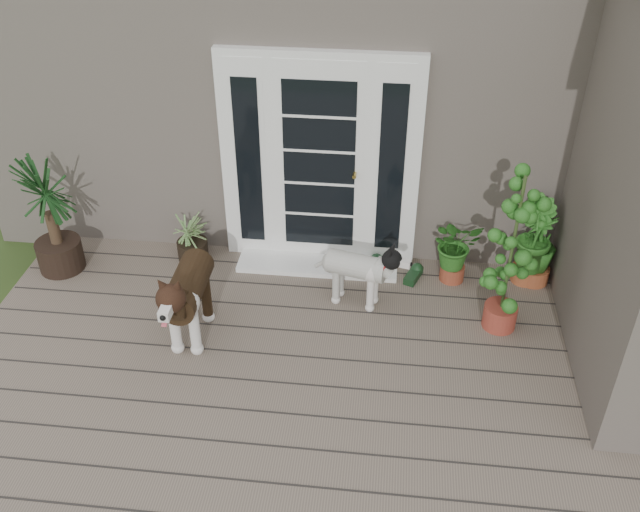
# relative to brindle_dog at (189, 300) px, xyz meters

# --- Properties ---
(deck) EXTENTS (6.20, 4.60, 0.12)m
(deck) POSITION_rel_brindle_dog_xyz_m (1.17, -0.83, -0.46)
(deck) COLOR #6B5B4C
(deck) RESTS_ON ground
(house_main) EXTENTS (7.40, 4.00, 3.10)m
(house_main) POSITION_rel_brindle_dog_xyz_m (1.17, 3.42, 1.03)
(house_main) COLOR #665E54
(house_main) RESTS_ON ground
(door_unit) EXTENTS (1.90, 0.14, 2.15)m
(door_unit) POSITION_rel_brindle_dog_xyz_m (0.97, 1.37, 0.68)
(door_unit) COLOR white
(door_unit) RESTS_ON deck
(door_step) EXTENTS (1.60, 0.40, 0.05)m
(door_step) POSITION_rel_brindle_dog_xyz_m (0.97, 1.17, -0.37)
(door_step) COLOR white
(door_step) RESTS_ON deck
(brindle_dog) EXTENTS (0.41, 0.96, 0.80)m
(brindle_dog) POSITION_rel_brindle_dog_xyz_m (0.00, 0.00, 0.00)
(brindle_dog) COLOR #362313
(brindle_dog) RESTS_ON deck
(white_dog) EXTENTS (0.79, 0.48, 0.61)m
(white_dog) POSITION_rel_brindle_dog_xyz_m (1.39, 0.63, -0.09)
(white_dog) COLOR white
(white_dog) RESTS_ON deck
(spider_plant) EXTENTS (0.52, 0.52, 0.55)m
(spider_plant) POSITION_rel_brindle_dog_xyz_m (-0.31, 1.17, -0.12)
(spider_plant) COLOR #88AC6A
(spider_plant) RESTS_ON deck
(yucca) EXTENTS (1.04, 1.04, 1.22)m
(yucca) POSITION_rel_brindle_dog_xyz_m (-1.58, 0.86, 0.21)
(yucca) COLOR black
(yucca) RESTS_ON deck
(herb_a) EXTENTS (0.60, 0.60, 0.60)m
(herb_a) POSITION_rel_brindle_dog_xyz_m (2.31, 1.11, -0.10)
(herb_a) COLOR #225518
(herb_a) RESTS_ON deck
(herb_b) EXTENTS (0.54, 0.54, 0.68)m
(herb_b) POSITION_rel_brindle_dog_xyz_m (3.02, 1.17, -0.06)
(herb_b) COLOR #235618
(herb_b) RESTS_ON deck
(herb_c) EXTENTS (0.41, 0.41, 0.61)m
(herb_c) POSITION_rel_brindle_dog_xyz_m (3.10, 1.17, -0.10)
(herb_c) COLOR #2A601B
(herb_c) RESTS_ON deck
(sapling) EXTENTS (0.56, 0.56, 1.58)m
(sapling) POSITION_rel_brindle_dog_xyz_m (2.70, 0.44, 0.39)
(sapling) COLOR #1A5C1E
(sapling) RESTS_ON deck
(clog_left) EXTENTS (0.27, 0.37, 0.10)m
(clog_left) POSITION_rel_brindle_dog_xyz_m (1.60, 1.17, -0.35)
(clog_left) COLOR #16371E
(clog_left) RESTS_ON deck
(clog_right) EXTENTS (0.25, 0.35, 0.10)m
(clog_right) POSITION_rel_brindle_dog_xyz_m (1.93, 1.07, -0.35)
(clog_right) COLOR black
(clog_right) RESTS_ON deck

